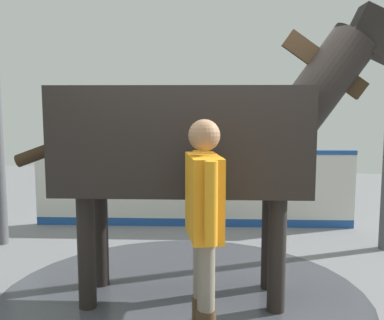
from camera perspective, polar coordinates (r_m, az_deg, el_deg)
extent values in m
cube|color=gray|center=(4.47, 1.60, -17.48)|extent=(16.00, 16.00, 0.02)
cylinder|color=#42444C|center=(4.63, -1.14, -16.44)|extent=(3.53, 3.53, 0.00)
cube|color=silver|center=(6.83, 0.15, -3.74)|extent=(4.68, 0.54, 1.08)
cube|color=#1E4C99|center=(6.75, 0.15, 1.03)|extent=(4.68, 0.56, 0.06)
cube|color=#1E4C99|center=(6.95, 0.15, -7.64)|extent=(4.68, 0.55, 0.12)
cube|color=black|center=(4.24, -1.20, 2.68)|extent=(2.31, 1.16, 0.94)
cylinder|color=black|center=(4.71, 9.52, -9.28)|extent=(0.16, 0.16, 1.05)
cylinder|color=black|center=(4.23, 10.39, -11.30)|extent=(0.16, 0.16, 1.05)
cylinder|color=black|center=(4.81, -11.22, -8.97)|extent=(0.16, 0.16, 1.05)
cylinder|color=black|center=(4.33, -12.86, -10.89)|extent=(0.16, 0.16, 1.05)
cylinder|color=black|center=(4.34, 15.98, 9.34)|extent=(0.91, 0.51, 1.00)
cube|color=#382819|center=(4.34, 16.05, 11.20)|extent=(0.78, 0.14, 0.61)
cube|color=black|center=(4.50, 22.34, 13.81)|extent=(0.68, 0.34, 0.56)
cylinder|color=#382819|center=(4.49, -16.86, 1.35)|extent=(0.71, 0.19, 0.35)
cylinder|color=slate|center=(3.48, 1.76, -14.03)|extent=(0.13, 0.13, 0.52)
cylinder|color=#47331E|center=(3.86, 1.15, -18.76)|extent=(0.15, 0.15, 0.35)
cylinder|color=slate|center=(3.69, 1.17, -12.75)|extent=(0.13, 0.13, 0.52)
cube|color=orange|center=(3.42, 1.49, -4.52)|extent=(0.35, 0.54, 0.61)
cylinder|color=orange|center=(3.13, 2.36, -5.39)|extent=(0.09, 0.09, 0.58)
cylinder|color=orange|center=(3.71, 0.75, -3.32)|extent=(0.09, 0.09, 0.58)
sphere|color=#936B4C|center=(3.36, 1.51, 3.05)|extent=(0.23, 0.23, 0.23)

